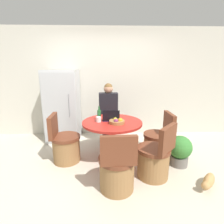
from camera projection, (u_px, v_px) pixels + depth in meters
name	position (u px, v px, depth m)	size (l,w,h in m)	color
ground_plane	(110.00, 167.00, 3.01)	(12.00, 12.00, 0.00)	beige
wall_back	(108.00, 83.00, 4.30)	(7.00, 0.06, 2.60)	beige
refrigerator	(63.00, 106.00, 4.02)	(0.73, 0.67, 1.62)	silver
dining_table	(112.00, 131.00, 3.16)	(1.07, 1.07, 0.73)	#B2261E
chair_near_right_corner	(154.00, 160.00, 2.69)	(0.58, 0.58, 0.88)	olive
chair_right_side	(158.00, 144.00, 3.26)	(0.51, 0.51, 0.88)	olive
chair_near_camera	(117.00, 171.00, 2.40)	(0.51, 0.51, 0.88)	olive
chair_left_side	(65.00, 146.00, 3.16)	(0.51, 0.51, 0.88)	olive
person_seated	(108.00, 111.00, 3.85)	(0.40, 0.37, 1.35)	#2D2D38
laptop	(111.00, 118.00, 3.19)	(0.30, 0.26, 0.20)	#141947
fruit_bowl	(117.00, 121.00, 3.00)	(0.27, 0.27, 0.10)	olive
coffee_cup	(99.00, 119.00, 3.09)	(0.09, 0.09, 0.09)	white
bottle	(99.00, 115.00, 3.17)	(0.07, 0.07, 0.26)	#23602D
cat	(208.00, 181.00, 2.49)	(0.36, 0.39, 0.18)	tan
potted_plant	(180.00, 150.00, 3.02)	(0.40, 0.40, 0.54)	slate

